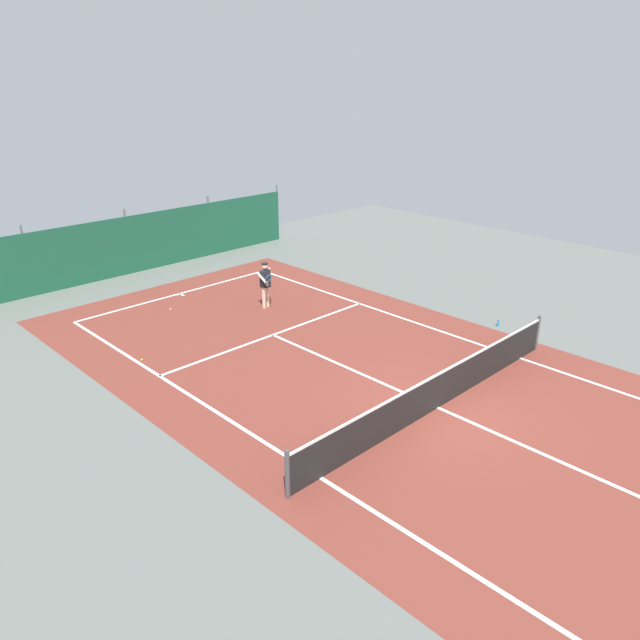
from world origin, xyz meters
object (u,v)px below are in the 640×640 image
(tennis_net, at_px, (439,390))
(water_bottle, at_px, (498,323))
(tennis_ball_by_sideline, at_px, (142,360))
(tennis_ball_near_player, at_px, (178,295))
(tennis_player, at_px, (265,282))
(tennis_ball_midcourt, at_px, (171,309))

(tennis_net, distance_m, water_bottle, 6.11)
(tennis_net, height_order, tennis_ball_by_sideline, tennis_net)
(water_bottle, bearing_deg, tennis_net, -163.31)
(tennis_ball_near_player, xyz_separation_m, tennis_ball_by_sideline, (-3.78, -4.11, 0.00))
(water_bottle, bearing_deg, tennis_player, 123.00)
(tennis_net, xyz_separation_m, tennis_ball_near_player, (-0.18, 11.74, -0.48))
(tennis_ball_by_sideline, bearing_deg, tennis_player, 9.11)
(tennis_net, distance_m, tennis_ball_near_player, 11.75)
(tennis_player, height_order, tennis_ball_by_sideline, tennis_player)
(tennis_ball_midcourt, distance_m, water_bottle, 11.32)
(tennis_net, bearing_deg, tennis_player, 80.24)
(tennis_ball_midcourt, height_order, water_bottle, water_bottle)
(tennis_player, bearing_deg, tennis_ball_near_player, -70.42)
(tennis_net, bearing_deg, tennis_ball_by_sideline, 117.43)
(tennis_ball_midcourt, distance_m, tennis_ball_by_sideline, 4.11)
(tennis_net, distance_m, tennis_player, 8.64)
(tennis_net, xyz_separation_m, tennis_ball_by_sideline, (-3.96, 7.63, -0.48))
(tennis_ball_midcourt, bearing_deg, tennis_ball_near_player, 48.46)
(tennis_player, bearing_deg, tennis_ball_midcourt, -46.61)
(tennis_ball_midcourt, bearing_deg, water_bottle, -51.77)
(tennis_ball_near_player, bearing_deg, tennis_player, -63.07)
(tennis_ball_near_player, distance_m, tennis_ball_by_sideline, 5.58)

